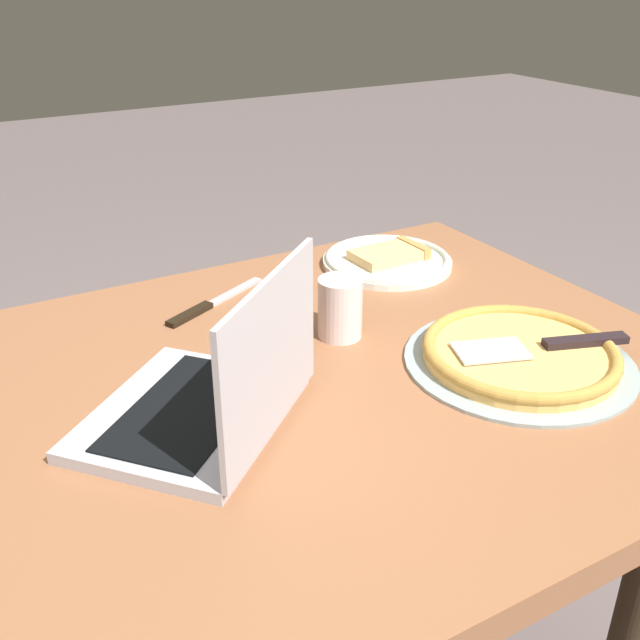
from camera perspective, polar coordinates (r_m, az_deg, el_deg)
dining_table at (r=1.18m, az=0.48°, el=-7.43°), size 1.18×0.97×0.70m
laptop at (r=1.00m, az=-8.27°, el=-5.92°), size 0.39×0.38×0.23m
pizza_plate at (r=1.53m, az=5.28°, el=4.70°), size 0.27×0.27×0.04m
pizza_tray at (r=1.19m, az=15.26°, el=-2.56°), size 0.36×0.36×0.04m
table_knife at (r=1.36m, az=-8.73°, el=1.11°), size 0.23×0.13×0.01m
drink_cup at (r=1.22m, az=1.56°, el=0.98°), size 0.07×0.07×0.10m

